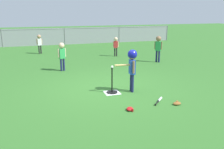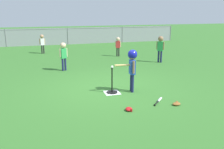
# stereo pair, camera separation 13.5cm
# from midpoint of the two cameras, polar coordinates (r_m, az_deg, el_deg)

# --- Properties ---
(ground_plane) EXTENTS (60.00, 60.00, 0.00)m
(ground_plane) POSITION_cam_midpoint_polar(r_m,az_deg,el_deg) (7.53, -1.66, -3.20)
(ground_plane) COLOR #336B28
(home_plate) EXTENTS (0.44, 0.44, 0.01)m
(home_plate) POSITION_cam_midpoint_polar(r_m,az_deg,el_deg) (7.11, -0.55, -4.26)
(home_plate) COLOR white
(home_plate) RESTS_ON ground_plane
(batting_tee) EXTENTS (0.32, 0.32, 0.74)m
(batting_tee) POSITION_cam_midpoint_polar(r_m,az_deg,el_deg) (7.07, -0.55, -3.36)
(batting_tee) COLOR black
(batting_tee) RESTS_ON ground_plane
(baseball_on_tee) EXTENTS (0.07, 0.07, 0.07)m
(baseball_on_tee) POSITION_cam_midpoint_polar(r_m,az_deg,el_deg) (6.90, -0.56, 1.78)
(baseball_on_tee) COLOR white
(baseball_on_tee) RESTS_ON batting_tee
(batter_child) EXTENTS (0.65, 0.36, 1.25)m
(batter_child) POSITION_cam_midpoint_polar(r_m,az_deg,el_deg) (7.00, 4.16, 2.94)
(batter_child) COLOR #191E4C
(batter_child) RESTS_ON ground_plane
(fielder_deep_right) EXTENTS (0.28, 0.20, 0.99)m
(fielder_deep_right) POSITION_cam_midpoint_polar(r_m,az_deg,el_deg) (12.61, 0.57, 7.15)
(fielder_deep_right) COLOR #262626
(fielder_deep_right) RESTS_ON ground_plane
(fielder_deep_center) EXTENTS (0.30, 0.21, 1.04)m
(fielder_deep_center) POSITION_cam_midpoint_polar(r_m,az_deg,el_deg) (13.94, -16.92, 7.40)
(fielder_deep_center) COLOR #262626
(fielder_deep_center) RESTS_ON ground_plane
(fielder_deep_left) EXTENTS (0.32, 0.22, 1.12)m
(fielder_deep_left) POSITION_cam_midpoint_polar(r_m,az_deg,el_deg) (9.72, -12.06, 4.98)
(fielder_deep_left) COLOR #191E4C
(fielder_deep_left) RESTS_ON ground_plane
(fielder_near_left) EXTENTS (0.27, 0.27, 1.20)m
(fielder_near_left) POSITION_cam_midpoint_polar(r_m,az_deg,el_deg) (11.32, 10.45, 6.71)
(fielder_near_left) COLOR #191E4C
(fielder_near_left) RESTS_ON ground_plane
(spare_bat_silver) EXTENTS (0.43, 0.44, 0.06)m
(spare_bat_silver) POSITION_cam_midpoint_polar(r_m,az_deg,el_deg) (6.57, 10.43, -5.93)
(spare_bat_silver) COLOR silver
(spare_bat_silver) RESTS_ON ground_plane
(glove_by_plate) EXTENTS (0.24, 0.27, 0.07)m
(glove_by_plate) POSITION_cam_midpoint_polar(r_m,az_deg,el_deg) (5.91, 3.56, -8.06)
(glove_by_plate) COLOR #B21919
(glove_by_plate) RESTS_ON ground_plane
(glove_near_bats) EXTENTS (0.24, 0.20, 0.07)m
(glove_near_bats) POSITION_cam_midpoint_polar(r_m,az_deg,el_deg) (6.44, 14.38, -6.56)
(glove_near_bats) COLOR brown
(glove_near_bats) RESTS_ON ground_plane
(outfield_fence) EXTENTS (16.06, 0.06, 1.15)m
(outfield_fence) POSITION_cam_midpoint_polar(r_m,az_deg,el_deg) (17.35, -11.25, 8.92)
(outfield_fence) COLOR slate
(outfield_fence) RESTS_ON ground_plane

